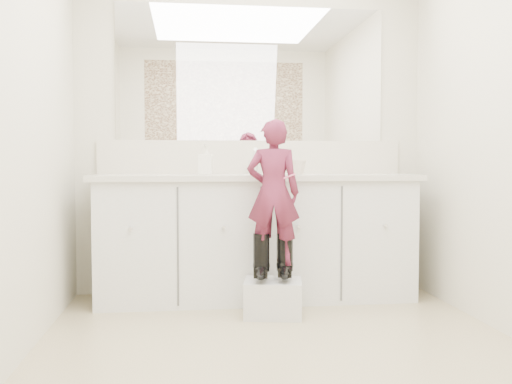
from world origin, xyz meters
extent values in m
plane|color=#968362|center=(0.00, 0.00, 0.00)|extent=(3.00, 3.00, 0.00)
plane|color=beige|center=(0.00, 1.50, 1.20)|extent=(2.60, 0.00, 2.60)
plane|color=beige|center=(0.00, -1.50, 1.20)|extent=(2.60, 0.00, 2.60)
plane|color=beige|center=(-1.30, 0.00, 1.20)|extent=(0.00, 3.00, 3.00)
cube|color=silver|center=(0.00, 1.23, 0.42)|extent=(2.20, 0.55, 0.85)
cube|color=beige|center=(0.00, 1.21, 0.87)|extent=(2.28, 0.58, 0.04)
cube|color=beige|center=(0.00, 1.49, 1.02)|extent=(2.28, 0.03, 0.25)
cube|color=white|center=(0.00, 1.49, 1.64)|extent=(2.00, 0.02, 1.00)
cylinder|color=silver|center=(0.00, 1.38, 0.94)|extent=(0.08, 0.08, 0.10)
imported|color=beige|center=(0.31, 1.23, 0.94)|extent=(0.15, 0.15, 0.10)
imported|color=white|center=(-0.36, 1.22, 1.00)|extent=(0.11, 0.11, 0.21)
cube|color=silver|center=(0.05, 0.75, 0.11)|extent=(0.41, 0.36, 0.23)
imported|color=#9C305A|center=(0.05, 0.75, 0.79)|extent=(0.37, 0.27, 0.91)
cylinder|color=#FF638E|center=(0.12, 0.72, 0.88)|extent=(0.14, 0.04, 0.06)
camera|label=1|loc=(-0.50, -2.79, 0.97)|focal=40.00mm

